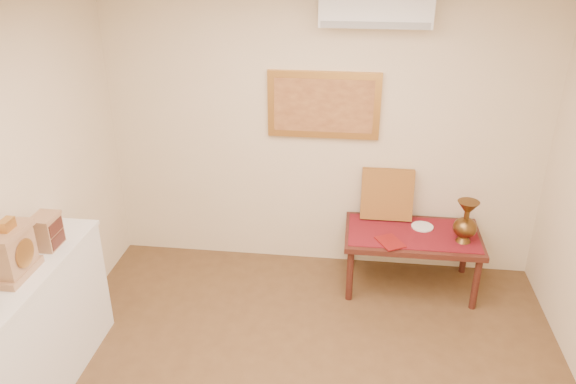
% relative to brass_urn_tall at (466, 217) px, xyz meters
% --- Properties ---
extents(ceiling, '(4.50, 4.50, 0.00)m').
position_rel_brass_urn_tall_xyz_m(ceiling, '(-1.27, -1.78, 1.91)').
color(ceiling, white).
rests_on(ceiling, ground).
extents(wall_back, '(4.00, 0.02, 2.70)m').
position_rel_brass_urn_tall_xyz_m(wall_back, '(-1.27, 0.47, 0.56)').
color(wall_back, beige).
rests_on(wall_back, ground).
extents(table_cloth, '(1.14, 0.59, 0.01)m').
position_rel_brass_urn_tall_xyz_m(table_cloth, '(-0.42, 0.10, -0.24)').
color(table_cloth, maroon).
rests_on(table_cloth, low_table).
extents(brass_urn_tall, '(0.21, 0.21, 0.46)m').
position_rel_brass_urn_tall_xyz_m(brass_urn_tall, '(0.00, 0.00, 0.00)').
color(brass_urn_tall, brown).
rests_on(brass_urn_tall, table_cloth).
extents(plate, '(0.20, 0.20, 0.01)m').
position_rel_brass_urn_tall_xyz_m(plate, '(-0.33, 0.21, -0.23)').
color(plate, white).
rests_on(plate, table_cloth).
extents(menu, '(0.28, 0.31, 0.01)m').
position_rel_brass_urn_tall_xyz_m(menu, '(-0.63, -0.11, -0.23)').
color(menu, maroon).
rests_on(menu, table_cloth).
extents(cushion, '(0.47, 0.20, 0.48)m').
position_rel_brass_urn_tall_xyz_m(cushion, '(-0.66, 0.37, 0.00)').
color(cushion, maroon).
rests_on(cushion, table_cloth).
extents(display_ledge, '(0.37, 2.02, 0.98)m').
position_rel_brass_urn_tall_xyz_m(display_ledge, '(-3.09, -1.78, -0.30)').
color(display_ledge, silver).
rests_on(display_ledge, floor).
extents(mantel_clock, '(0.17, 0.36, 0.41)m').
position_rel_brass_urn_tall_xyz_m(mantel_clock, '(-3.10, -1.56, 0.36)').
color(mantel_clock, '#A87C56').
rests_on(mantel_clock, display_ledge).
extents(wooden_chest, '(0.16, 0.21, 0.24)m').
position_rel_brass_urn_tall_xyz_m(wooden_chest, '(-3.09, -1.19, 0.31)').
color(wooden_chest, '#A87C56').
rests_on(wooden_chest, display_ledge).
extents(low_table, '(1.20, 0.70, 0.55)m').
position_rel_brass_urn_tall_xyz_m(low_table, '(-0.42, 0.10, -0.31)').
color(low_table, '#451C14').
rests_on(low_table, floor).
extents(painting, '(1.00, 0.06, 0.60)m').
position_rel_brass_urn_tall_xyz_m(painting, '(-1.27, 0.44, 0.81)').
color(painting, '#BE853C').
rests_on(painting, wall_back).
extents(ac_unit, '(0.90, 0.25, 0.30)m').
position_rel_brass_urn_tall_xyz_m(ac_unit, '(-0.87, 0.34, 1.66)').
color(ac_unit, silver).
rests_on(ac_unit, wall_back).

